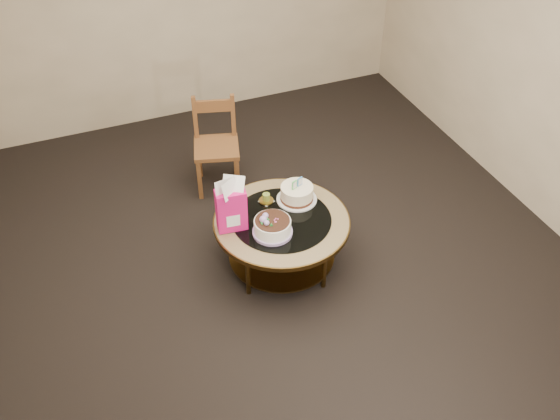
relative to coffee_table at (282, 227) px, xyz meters
name	(u,v)px	position (x,y,z in m)	size (l,w,h in m)	color
ground	(282,263)	(0.00, 0.00, -0.38)	(5.00, 5.00, 0.00)	black
room_walls	(282,89)	(0.00, 0.00, 1.16)	(4.52, 5.02, 2.61)	#C2AF93
coffee_table	(282,227)	(0.00, 0.00, 0.00)	(1.02, 1.02, 0.46)	brown
decorated_cake	(272,227)	(-0.12, -0.12, 0.14)	(0.29, 0.29, 0.17)	#AB8DC8
cream_cake	(297,194)	(0.19, 0.17, 0.14)	(0.31, 0.31, 0.20)	silver
gift_bag	(231,205)	(-0.37, 0.05, 0.29)	(0.23, 0.17, 0.43)	#EE1684
pillar_candle	(266,199)	(-0.03, 0.23, 0.11)	(0.12, 0.12, 0.08)	#EBC160
dining_chair	(216,144)	(-0.14, 1.17, 0.04)	(0.47, 0.47, 0.83)	brown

